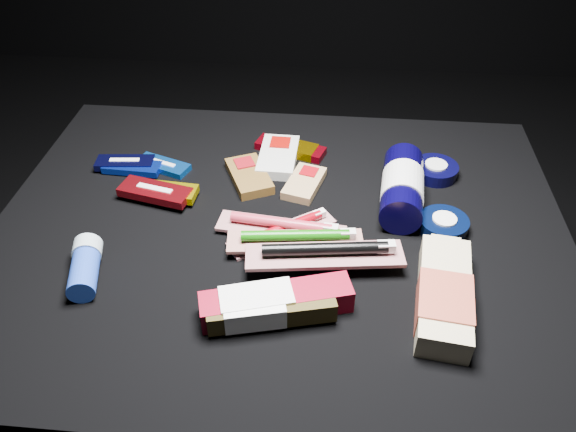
# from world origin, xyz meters

# --- Properties ---
(ground) EXTENTS (3.00, 3.00, 0.00)m
(ground) POSITION_xyz_m (0.00, 0.00, 0.00)
(ground) COLOR black
(ground) RESTS_ON ground
(cloth_table) EXTENTS (0.98, 0.78, 0.40)m
(cloth_table) POSITION_xyz_m (0.00, 0.00, 0.20)
(cloth_table) COLOR black
(cloth_table) RESTS_ON ground
(luna_bar_0) EXTENTS (0.11, 0.07, 0.01)m
(luna_bar_0) POSITION_xyz_m (-0.24, 0.16, 0.41)
(luna_bar_0) COLOR #0E52B3
(luna_bar_0) RESTS_ON cloth_table
(luna_bar_1) EXTENTS (0.11, 0.05, 0.01)m
(luna_bar_1) POSITION_xyz_m (-0.30, 0.14, 0.41)
(luna_bar_1) COLOR #0B269E
(luna_bar_1) RESTS_ON cloth_table
(luna_bar_2) EXTENTS (0.11, 0.05, 0.01)m
(luna_bar_2) POSITION_xyz_m (-0.31, 0.15, 0.41)
(luna_bar_2) COLOR black
(luna_bar_2) RESTS_ON cloth_table
(luna_bar_3) EXTENTS (0.12, 0.05, 0.02)m
(luna_bar_3) POSITION_xyz_m (-0.22, 0.07, 0.41)
(luna_bar_3) COLOR #C5B204
(luna_bar_3) RESTS_ON cloth_table
(luna_bar_4) EXTENTS (0.14, 0.08, 0.02)m
(luna_bar_4) POSITION_xyz_m (-0.23, 0.06, 0.42)
(luna_bar_4) COLOR maroon
(luna_bar_4) RESTS_ON cloth_table
(clif_bar_0) EXTENTS (0.11, 0.13, 0.02)m
(clif_bar_0) POSITION_xyz_m (-0.07, 0.14, 0.41)
(clif_bar_0) COLOR brown
(clif_bar_0) RESTS_ON cloth_table
(clif_bar_1) EXTENTS (0.07, 0.13, 0.02)m
(clif_bar_1) POSITION_xyz_m (-0.02, 0.21, 0.41)
(clif_bar_1) COLOR silver
(clif_bar_1) RESTS_ON cloth_table
(clif_bar_2) EXTENTS (0.08, 0.11, 0.02)m
(clif_bar_2) POSITION_xyz_m (0.04, 0.13, 0.41)
(clif_bar_2) COLOR tan
(clif_bar_2) RESTS_ON cloth_table
(power_bar) EXTENTS (0.15, 0.08, 0.02)m
(power_bar) POSITION_xyz_m (0.01, 0.24, 0.41)
(power_bar) COLOR maroon
(power_bar) RESTS_ON cloth_table
(lotion_bottle) EXTENTS (0.09, 0.23, 0.07)m
(lotion_bottle) POSITION_xyz_m (0.21, 0.09, 0.44)
(lotion_bottle) COLOR black
(lotion_bottle) RESTS_ON cloth_table
(cream_tin_upper) EXTENTS (0.08, 0.08, 0.03)m
(cream_tin_upper) POSITION_xyz_m (0.28, 0.18, 0.41)
(cream_tin_upper) COLOR black
(cream_tin_upper) RESTS_ON cloth_table
(cream_tin_lower) EXTENTS (0.08, 0.08, 0.03)m
(cream_tin_lower) POSITION_xyz_m (0.28, 0.02, 0.41)
(cream_tin_lower) COLOR black
(cream_tin_lower) RESTS_ON cloth_table
(bodywash_bottle) EXTENTS (0.10, 0.22, 0.04)m
(bodywash_bottle) POSITION_xyz_m (0.25, -0.15, 0.42)
(bodywash_bottle) COLOR beige
(bodywash_bottle) RESTS_ON cloth_table
(deodorant_stick) EXTENTS (0.07, 0.11, 0.05)m
(deodorant_stick) POSITION_xyz_m (-0.28, -0.14, 0.42)
(deodorant_stick) COLOR #1E3FA9
(deodorant_stick) RESTS_ON cloth_table
(toothbrush_pack_0) EXTENTS (0.18, 0.14, 0.02)m
(toothbrush_pack_0) POSITION_xyz_m (0.01, -0.01, 0.41)
(toothbrush_pack_0) COLOR beige
(toothbrush_pack_0) RESTS_ON cloth_table
(toothbrush_pack_1) EXTENTS (0.22, 0.07, 0.02)m
(toothbrush_pack_1) POSITION_xyz_m (0.01, -0.01, 0.42)
(toothbrush_pack_1) COLOR #B2ADA7
(toothbrush_pack_1) RESTS_ON cloth_table
(toothbrush_pack_2) EXTENTS (0.22, 0.08, 0.02)m
(toothbrush_pack_2) POSITION_xyz_m (0.04, -0.05, 0.42)
(toothbrush_pack_2) COLOR #A79E9B
(toothbrush_pack_2) RESTS_ON cloth_table
(toothbrush_pack_3) EXTENTS (0.25, 0.09, 0.03)m
(toothbrush_pack_3) POSITION_xyz_m (0.08, -0.08, 0.43)
(toothbrush_pack_3) COLOR #A6A09B
(toothbrush_pack_3) RESTS_ON cloth_table
(toothpaste_carton_red) EXTENTS (0.22, 0.11, 0.04)m
(toothpaste_carton_red) POSITION_xyz_m (0.01, -0.19, 0.42)
(toothpaste_carton_red) COLOR maroon
(toothpaste_carton_red) RESTS_ON cloth_table
(toothpaste_carton_green) EXTENTS (0.18, 0.08, 0.04)m
(toothpaste_carton_green) POSITION_xyz_m (0.00, -0.20, 0.42)
(toothpaste_carton_green) COLOR #342A0C
(toothpaste_carton_green) RESTS_ON cloth_table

